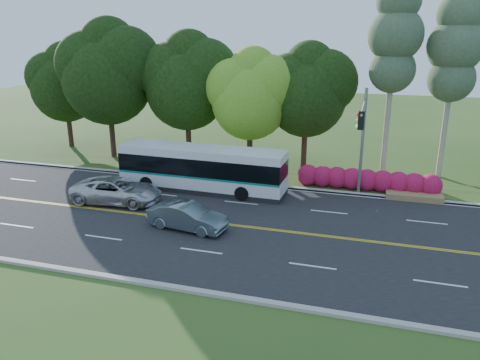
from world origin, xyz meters
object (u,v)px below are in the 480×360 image
(transit_bus, at_px, (202,169))
(sedan, at_px, (187,216))
(suv, at_px, (117,190))
(traffic_signal, at_px, (362,131))

(transit_bus, height_order, sedan, transit_bus)
(sedan, xyz_separation_m, suv, (-5.86, 2.59, 0.05))
(sedan, bearing_deg, suv, 74.19)
(traffic_signal, distance_m, sedan, 11.57)
(transit_bus, distance_m, suv, 5.74)
(suv, bearing_deg, transit_bus, -53.90)
(sedan, relative_size, suv, 0.78)
(traffic_signal, bearing_deg, suv, -164.62)
(transit_bus, xyz_separation_m, suv, (-4.31, -3.73, -0.69))
(suv, bearing_deg, sedan, -118.62)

